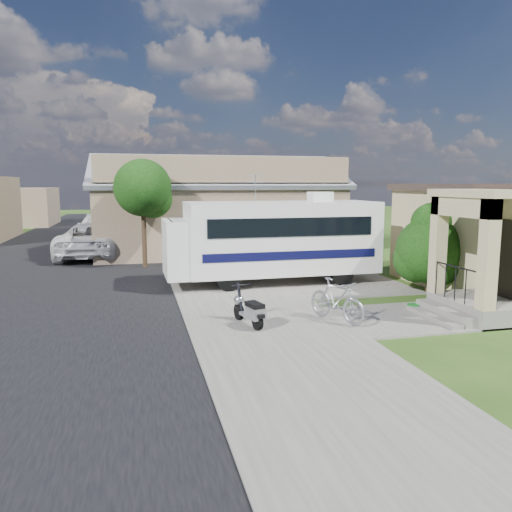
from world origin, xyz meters
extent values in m
plane|color=#244211|center=(0.00, 0.00, 0.00)|extent=(120.00, 120.00, 0.00)
cube|color=black|center=(-7.50, 10.00, 0.01)|extent=(9.00, 80.00, 0.02)
cube|color=#5B5A52|center=(-1.00, 10.00, 0.03)|extent=(4.00, 80.00, 0.06)
cube|color=#5B5A52|center=(1.50, 4.50, 0.03)|extent=(7.00, 6.00, 0.05)
cube|color=#5B5A52|center=(3.00, -1.00, 0.03)|extent=(4.00, 3.00, 0.05)
cube|color=black|center=(5.48, 2.70, 1.70)|extent=(0.04, 1.10, 1.20)
cube|color=black|center=(5.48, -1.30, 1.55)|extent=(0.04, 0.95, 2.10)
cube|color=#5B5A52|center=(4.70, -1.30, 0.25)|extent=(1.60, 2.40, 0.50)
cube|color=#5B5A52|center=(3.70, -1.30, 0.16)|extent=(0.40, 2.16, 0.32)
cube|color=#5B5A52|center=(3.35, -1.30, 0.08)|extent=(0.35, 2.16, 0.16)
cube|color=tan|center=(4.08, -0.28, 1.85)|extent=(0.35, 0.35, 2.70)
cube|color=tan|center=(4.08, -2.33, 1.85)|extent=(0.35, 0.35, 2.70)
cube|color=tan|center=(4.08, -1.30, 2.95)|extent=(0.35, 2.40, 0.50)
cube|color=tan|center=(4.90, -1.30, 3.30)|extent=(2.10, 2.70, 0.20)
cylinder|color=black|center=(3.95, -1.30, 1.40)|extent=(0.04, 1.70, 0.04)
cube|color=brown|center=(0.00, 14.00, 1.80)|extent=(12.00, 8.00, 3.60)
cube|color=slate|center=(0.00, 12.00, 4.15)|extent=(12.50, 4.40, 1.78)
cube|color=slate|center=(0.00, 16.00, 4.15)|extent=(12.50, 4.40, 1.78)
cube|color=slate|center=(0.00, 14.00, 4.85)|extent=(12.50, 0.50, 0.22)
cube|color=brown|center=(0.00, 10.10, 4.15)|extent=(11.76, 0.20, 1.30)
cube|color=brown|center=(-15.00, 34.00, 1.60)|extent=(8.00, 7.00, 3.20)
cylinder|color=black|center=(-3.80, 9.00, 1.57)|extent=(0.20, 0.20, 3.15)
sphere|color=black|center=(-3.80, 9.00, 3.38)|extent=(2.40, 2.40, 2.40)
sphere|color=black|center=(-3.40, 9.20, 2.93)|extent=(1.68, 1.68, 1.68)
cylinder|color=black|center=(-3.80, 19.00, 1.65)|extent=(0.20, 0.20, 3.29)
sphere|color=black|center=(-3.80, 19.00, 3.53)|extent=(2.40, 2.40, 2.40)
sphere|color=black|center=(-3.40, 19.20, 3.06)|extent=(1.68, 1.68, 1.68)
cylinder|color=black|center=(-3.80, 28.00, 1.50)|extent=(0.20, 0.20, 3.01)
sphere|color=black|center=(-3.80, 28.00, 3.22)|extent=(2.40, 2.40, 2.40)
sphere|color=black|center=(-3.40, 28.20, 2.79)|extent=(1.68, 1.68, 1.68)
cube|color=silver|center=(0.89, 4.37, 1.67)|extent=(6.73, 2.49, 2.49)
cube|color=silver|center=(-2.85, 4.32, 1.39)|extent=(0.80, 2.28, 1.91)
cube|color=black|center=(-3.02, 4.31, 1.91)|extent=(0.09, 2.03, 0.86)
cube|color=black|center=(0.90, 3.16, 2.12)|extent=(5.69, 0.11, 0.62)
cube|color=black|center=(0.87, 5.58, 2.12)|extent=(5.69, 0.11, 0.62)
cube|color=black|center=(0.90, 3.16, 1.18)|extent=(6.03, 0.11, 0.29)
cube|color=black|center=(0.87, 5.58, 1.18)|extent=(6.03, 0.11, 0.29)
cube|color=silver|center=(2.32, 4.39, 3.09)|extent=(0.78, 0.68, 0.33)
cylinder|color=#9E9EA5|center=(-0.07, 4.36, 3.40)|extent=(0.04, 0.04, 0.96)
cylinder|color=black|center=(-1.24, 3.29, 0.43)|extent=(0.77, 0.28, 0.77)
cylinder|color=black|center=(-1.27, 5.39, 0.43)|extent=(0.77, 0.28, 0.77)
cylinder|color=black|center=(2.78, 3.35, 0.43)|extent=(0.77, 0.28, 0.77)
cylinder|color=black|center=(2.74, 5.45, 0.43)|extent=(0.77, 0.28, 0.77)
cylinder|color=black|center=(5.11, 1.69, 0.44)|extent=(0.17, 0.17, 0.87)
sphere|color=black|center=(5.11, 1.69, 1.42)|extent=(2.18, 2.18, 2.18)
sphere|color=black|center=(5.55, 2.02, 1.86)|extent=(1.75, 1.75, 1.75)
sphere|color=black|center=(4.78, 1.91, 1.09)|extent=(1.53, 1.53, 1.53)
sphere|color=black|center=(5.33, 1.36, 0.98)|extent=(1.31, 1.31, 1.31)
sphere|color=black|center=(5.11, 1.69, 2.29)|extent=(1.31, 1.31, 1.31)
cylinder|color=black|center=(-1.37, -1.24, 0.27)|extent=(0.21, 0.43, 0.41)
cylinder|color=black|center=(-1.62, -0.24, 0.27)|extent=(0.21, 0.43, 0.41)
cube|color=#9E9EA5|center=(-1.48, -0.79, 0.32)|extent=(0.40, 0.57, 0.08)
cube|color=#9E9EA5|center=(-1.39, -1.15, 0.46)|extent=(0.43, 0.58, 0.28)
cube|color=black|center=(-1.40, -1.11, 0.64)|extent=(0.41, 0.62, 0.11)
cube|color=black|center=(-1.34, -1.38, 0.44)|extent=(0.21, 0.22, 0.09)
cylinder|color=black|center=(-1.60, -0.30, 0.64)|extent=(0.15, 0.33, 0.79)
sphere|color=#9E9EA5|center=(-1.62, -0.24, 0.58)|extent=(0.26, 0.26, 0.26)
sphere|color=black|center=(-1.63, -0.16, 0.58)|extent=(0.11, 0.11, 0.11)
cylinder|color=black|center=(-1.58, -0.37, 1.00)|extent=(0.51, 0.16, 0.03)
cube|color=black|center=(-1.62, -0.24, 0.38)|extent=(0.19, 0.29, 0.06)
imported|color=#9E9EA5|center=(0.78, -0.96, 0.55)|extent=(1.23, 1.87, 1.10)
imported|color=silver|center=(-6.15, 12.73, 0.84)|extent=(3.33, 6.26, 1.68)
imported|color=silver|center=(-6.45, 20.12, 0.81)|extent=(2.51, 5.66, 1.61)
cylinder|color=#166E20|center=(3.38, -0.29, 0.08)|extent=(0.35, 0.35, 0.16)
camera|label=1|loc=(-4.13, -12.52, 3.54)|focal=35.00mm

